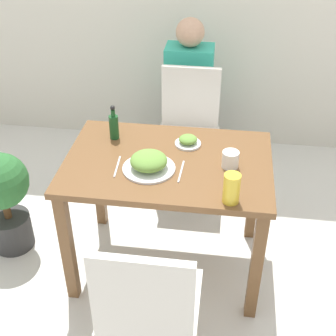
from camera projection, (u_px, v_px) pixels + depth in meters
ground_plane at (168, 262)px, 2.88m from camera, size 16.00×16.00×0.00m
dining_table at (168, 178)px, 2.53m from camera, size 1.09×0.74×0.75m
chair_near at (148, 307)px, 1.95m from camera, size 0.42×0.42×0.92m
chair_far at (188, 127)px, 3.21m from camera, size 0.42×0.42×0.92m
food_plate at (149, 162)px, 2.37m from camera, size 0.27×0.27×0.09m
side_plate at (188, 141)px, 2.58m from camera, size 0.14×0.14×0.06m
drink_cup at (230, 159)px, 2.39m from camera, size 0.09×0.09×0.09m
juice_glass at (231, 188)px, 2.13m from camera, size 0.08×0.08×0.15m
sauce_bottle at (114, 126)px, 2.60m from camera, size 0.05×0.05×0.20m
fork_utensil at (117, 166)px, 2.41m from camera, size 0.02×0.19×0.00m
spoon_utensil at (181, 171)px, 2.37m from camera, size 0.02×0.19×0.00m
potted_plant_left at (3, 195)px, 2.79m from camera, size 0.34×0.34×0.67m
person_figure at (188, 97)px, 3.47m from camera, size 0.34×0.22×1.17m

